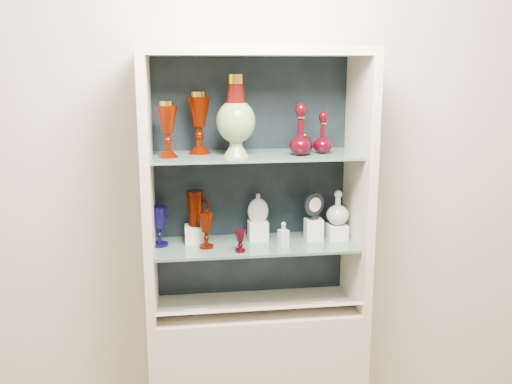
{
  "coord_description": "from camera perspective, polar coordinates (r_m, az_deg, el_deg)",
  "views": [
    {
      "loc": [
        -0.34,
        -0.96,
        1.86
      ],
      "look_at": [
        0.0,
        1.53,
        1.3
      ],
      "focal_mm": 40.0,
      "sensor_mm": 36.0,
      "label": 1
    }
  ],
  "objects": [
    {
      "name": "cameo_medallion",
      "position": [
        2.69,
        5.84,
        -1.38
      ],
      "size": [
        0.12,
        0.08,
        0.13
      ],
      "primitive_type": null,
      "rotation": [
        0.0,
        0.0,
        0.43
      ],
      "color": "black",
      "rests_on": "riser_cameo_medallion"
    },
    {
      "name": "shelf_lower",
      "position": [
        2.66,
        -0.06,
        -5.29
      ],
      "size": [
        0.92,
        0.34,
        0.01
      ],
      "primitive_type": "cube",
      "color": "slate",
      "rests_on": "cabinet_side_left"
    },
    {
      "name": "cabinet_side_left",
      "position": [
        2.55,
        -10.74,
        0.23
      ],
      "size": [
        0.04,
        0.4,
        1.15
      ],
      "primitive_type": "cube",
      "color": "beige",
      "rests_on": "cabinet_base"
    },
    {
      "name": "clear_round_decanter",
      "position": [
        2.72,
        8.18,
        -1.63
      ],
      "size": [
        0.12,
        0.12,
        0.16
      ],
      "primitive_type": null,
      "rotation": [
        0.0,
        0.0,
        -0.09
      ],
      "color": "#A3B6BC",
      "rests_on": "riser_clear_round_decanter"
    },
    {
      "name": "riser_clear_round_decanter",
      "position": [
        2.75,
        8.11,
        -3.95
      ],
      "size": [
        0.09,
        0.09,
        0.07
      ],
      "primitive_type": "cube",
      "color": "silver",
      "rests_on": "shelf_lower"
    },
    {
      "name": "label_ledge",
      "position": [
        2.64,
        0.33,
        -11.62
      ],
      "size": [
        0.92,
        0.17,
        0.09
      ],
      "primitive_type": "cube",
      "rotation": [
        -0.44,
        0.0,
        0.0
      ],
      "color": "beige",
      "rests_on": "cabinet_base"
    },
    {
      "name": "wall_back",
      "position": [
        2.77,
        -0.62,
        3.0
      ],
      "size": [
        3.5,
        0.02,
        2.8
      ],
      "primitive_type": "cube",
      "color": "beige",
      "rests_on": "ground"
    },
    {
      "name": "shelf_upper",
      "position": [
        2.56,
        -0.06,
        3.68
      ],
      "size": [
        0.92,
        0.34,
        0.01
      ],
      "primitive_type": "cube",
      "color": "slate",
      "rests_on": "cabinet_side_left"
    },
    {
      "name": "riser_ruby_pitcher",
      "position": [
        2.68,
        -6.04,
        -4.19
      ],
      "size": [
        0.1,
        0.1,
        0.08
      ],
      "primitive_type": "cube",
      "color": "silver",
      "rests_on": "shelf_lower"
    },
    {
      "name": "riser_cameo_medallion",
      "position": [
        2.72,
        5.78,
        -3.75
      ],
      "size": [
        0.08,
        0.08,
        0.1
      ],
      "primitive_type": "cube",
      "color": "silver",
      "rests_on": "shelf_lower"
    },
    {
      "name": "pedestal_lamp_right",
      "position": [
        2.49,
        -8.86,
        6.21
      ],
      "size": [
        0.12,
        0.12,
        0.24
      ],
      "primitive_type": null,
      "rotation": [
        0.0,
        0.0,
        -0.41
      ],
      "color": "#400C00",
      "rests_on": "shelf_upper"
    },
    {
      "name": "clear_square_bottle",
      "position": [
        2.6,
        2.76,
        -4.27
      ],
      "size": [
        0.05,
        0.05,
        0.12
      ],
      "primitive_type": null,
      "rotation": [
        0.0,
        0.0,
        0.29
      ],
      "color": "#A3B6BC",
      "rests_on": "shelf_lower"
    },
    {
      "name": "ruby_goblet_small",
      "position": [
        2.53,
        -1.58,
        -4.95
      ],
      "size": [
        0.06,
        0.06,
        0.1
      ],
      "primitive_type": null,
      "rotation": [
        0.0,
        0.0,
        -0.26
      ],
      "color": "#3E010D",
      "rests_on": "shelf_lower"
    },
    {
      "name": "label_card_1",
      "position": [
        2.61,
        -6.05,
        -11.61
      ],
      "size": [
        0.1,
        0.06,
        0.03
      ],
      "primitive_type": "cube",
      "rotation": [
        -0.44,
        0.0,
        0.0
      ],
      "color": "white",
      "rests_on": "label_ledge"
    },
    {
      "name": "label_card_0",
      "position": [
        2.68,
        6.55,
        -10.91
      ],
      "size": [
        0.1,
        0.06,
        0.03
      ],
      "primitive_type": "cube",
      "rotation": [
        -0.44,
        0.0,
        0.0
      ],
      "color": "white",
      "rests_on": "label_ledge"
    },
    {
      "name": "cobalt_goblet",
      "position": [
        2.64,
        -9.67,
        -3.41
      ],
      "size": [
        0.1,
        0.1,
        0.18
      ],
      "primitive_type": null,
      "rotation": [
        0.0,
        0.0,
        -0.38
      ],
      "color": "#090743",
      "rests_on": "shelf_lower"
    },
    {
      "name": "enamel_urn",
      "position": [
        2.5,
        -2.03,
        7.64
      ],
      "size": [
        0.21,
        0.21,
        0.35
      ],
      "primitive_type": null,
      "rotation": [
        0.0,
        0.0,
        0.23
      ],
      "color": "#084B21",
      "rests_on": "shelf_upper"
    },
    {
      "name": "ruby_goblet_tall",
      "position": [
        2.59,
        -5.01,
        -3.87
      ],
      "size": [
        0.08,
        0.08,
        0.16
      ],
      "primitive_type": null,
      "rotation": [
        0.0,
        0.0,
        -0.34
      ],
      "color": "#400C00",
      "rests_on": "shelf_lower"
    },
    {
      "name": "cabinet_back_panel",
      "position": [
        2.75,
        -0.54,
        1.36
      ],
      "size": [
        0.98,
        0.02,
        1.15
      ],
      "primitive_type": "cube",
      "color": "black",
      "rests_on": "cabinet_base"
    },
    {
      "name": "lidded_bowl",
      "position": [
        2.62,
        4.87,
        4.95
      ],
      "size": [
        0.1,
        0.1,
        0.09
      ],
      "primitive_type": null,
      "rotation": [
        0.0,
        0.0,
        -0.3
      ],
      "color": "#3E010D",
      "rests_on": "shelf_upper"
    },
    {
      "name": "cabinet_top_cap",
      "position": [
        2.51,
        0.0,
        13.93
      ],
      "size": [
        1.0,
        0.4,
        0.04
      ],
      "primitive_type": "cube",
      "color": "beige",
      "rests_on": "cabinet_side_left"
    },
    {
      "name": "cabinet_side_right",
      "position": [
        2.68,
        10.23,
        0.83
      ],
      "size": [
        0.04,
        0.4,
        1.15
      ],
      "primitive_type": "cube",
      "color": "beige",
      "rests_on": "cabinet_base"
    },
    {
      "name": "cabinet_base",
      "position": [
        2.92,
        0.0,
        -18.01
      ],
      "size": [
        1.0,
        0.4,
        0.75
      ],
      "primitive_type": "cube",
      "color": "beige",
      "rests_on": "ground"
    },
    {
      "name": "flat_flask",
      "position": [
        2.68,
        0.21,
        -1.53
      ],
      "size": [
        0.1,
        0.05,
        0.14
      ],
      "primitive_type": null,
      "rotation": [
        0.0,
        0.0,
        -0.06
      ],
      "color": "#A2ACB4",
      "rests_on": "riser_flat_flask"
    },
    {
      "name": "ruby_pitcher",
      "position": [
        2.65,
        -6.1,
        -1.63
      ],
      "size": [
        0.13,
        0.08,
        0.17
      ],
      "primitive_type": null,
      "rotation": [
        0.0,
        0.0,
        0.02
      ],
      "color": "#400C00",
      "rests_on": "riser_ruby_pitcher"
    },
    {
      "name": "ruby_decanter_a",
      "position": [
        2.52,
        4.49,
        6.59
      ],
      "size": [
        0.11,
        0.11,
        0.26
      ],
      "primitive_type": null,
      "rotation": [
        0.0,
        0.0,
        -0.05
      ],
      "color": "#3E010D",
      "rests_on": "shelf_upper"
    },
    {
      "name": "pedestal_lamp_left",
      "position": [
        2.58,
        -5.74,
        6.9
      ],
      "size": [
        0.13,
        0.13,
        0.28
      ],
      "primitive_type": null,
      "rotation": [
        0.0,
        0.0,
        0.22
      ],
      "color": "#400C00",
      "rests_on": "shelf_upper"
    },
    {
      "name": "ruby_decanter_b",
      "position": [
        2.59,
        6.72,
        6.07
      ],
      "size": [
        0.09,
        0.09,
        0.2
      ],
      "primitive_type": null,
      "rotation": [
        0.0,
        0.0,
        0.08
      ],
      "color": "#3E010D",
      "rests_on": "shelf_upper"
    },
    {
      "name": "riser_flat_flask",
      "position": [
        2.71,
        0.2,
        -3.86
      ],
      "size": [
        0.09,
        0.09,
        0.09
      ],
      "primitive_type": "cube",
      "color": "silver",
      "rests_on": "shelf_lower"
    }
  ]
}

